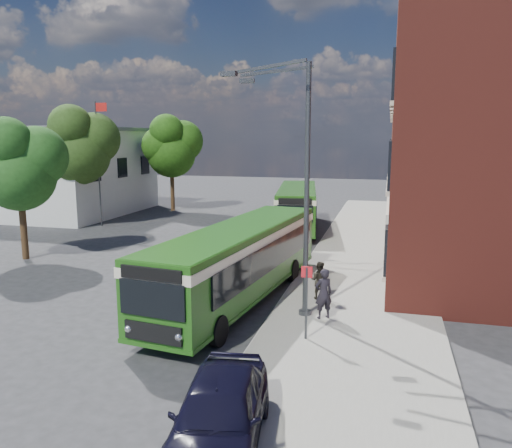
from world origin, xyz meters
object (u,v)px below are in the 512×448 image
(bus_front, at_px, (240,256))
(bus_rear, at_px, (297,204))
(street_lamp, at_px, (297,187))
(parked_car, at_px, (219,413))

(bus_front, distance_m, bus_rear, 16.09)
(street_lamp, height_order, parked_car, street_lamp)
(bus_front, bearing_deg, street_lamp, -28.08)
(bus_rear, bearing_deg, bus_front, -87.87)
(bus_rear, height_order, parked_car, bus_rear)
(street_lamp, xyz_separation_m, bus_front, (-2.51, 1.34, -2.96))
(bus_rear, distance_m, parked_car, 25.91)
(street_lamp, relative_size, bus_front, 0.71)
(bus_front, bearing_deg, bus_rear, 92.13)
(bus_front, relative_size, parked_car, 2.79)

